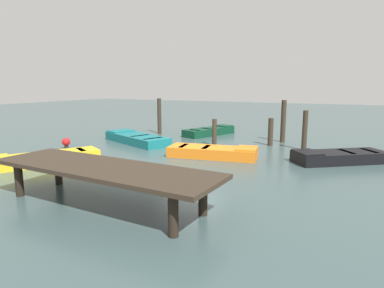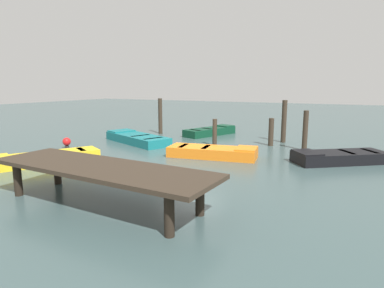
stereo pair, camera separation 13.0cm
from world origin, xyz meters
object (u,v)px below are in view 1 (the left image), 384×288
Objects in this scene: dock_segment at (103,170)px; rowboat_orange at (213,152)px; rowboat_black at (339,157)px; mooring_piling_far_right at (283,121)px; rowboat_teal at (136,138)px; mooring_piling_center at (271,132)px; mooring_piling_near_left at (214,132)px; mooring_piling_mid_left at (159,116)px; mooring_piling_far_left at (305,130)px; rowboat_yellow at (42,159)px; rowboat_dark_green at (209,131)px; marker_buoy at (66,142)px.

dock_segment is 6.04m from rowboat_orange.
rowboat_black is 1.65× the size of mooring_piling_far_right.
rowboat_black is (-4.77, -7.26, -0.63)m from dock_segment.
mooring_piling_center reaches higher than rowboat_teal.
rowboat_teal is 3.34× the size of mooring_piling_near_left.
mooring_piling_center is at bearing 171.92° from mooring_piling_mid_left.
rowboat_black is 4.67m from rowboat_orange.
mooring_piling_near_left is (-3.73, -0.99, 0.41)m from rowboat_teal.
rowboat_black is at bearing 129.56° from mooring_piling_far_left.
mooring_piling_center reaches higher than mooring_piling_near_left.
mooring_piling_near_left is at bearing 42.24° from mooring_piling_far_right.
rowboat_teal is 1.17× the size of rowboat_orange.
rowboat_orange is at bearing 156.82° from rowboat_yellow.
mooring_piling_near_left is (5.43, -1.07, 0.41)m from rowboat_black.
mooring_piling_near_left is (2.34, 1.20, -0.02)m from mooring_piling_center.
rowboat_orange is at bearing 139.70° from mooring_piling_mid_left.
mooring_piling_near_left reaches higher than dock_segment.
rowboat_teal is at bearing -154.49° from rowboat_yellow.
mooring_piling_mid_left reaches higher than mooring_piling_near_left.
mooring_piling_mid_left is at bearing 125.91° from rowboat_dark_green.
mooring_piling_mid_left is at bearing -56.36° from rowboat_teal.
dock_segment is 1.74× the size of rowboat_dark_green.
rowboat_black and rowboat_yellow have the same top height.
mooring_piling_center is 0.74× the size of mooring_piling_far_left.
mooring_piling_far_left is (-7.97, -6.96, 0.65)m from rowboat_yellow.
rowboat_dark_green is (-2.52, -9.12, 0.00)m from rowboat_yellow.
marker_buoy is (9.59, 4.36, -0.58)m from mooring_piling_far_left.
mooring_piling_far_left reaches higher than rowboat_black.
rowboat_teal is 2.02× the size of mooring_piling_far_right.
marker_buoy reaches higher than rowboat_yellow.
dock_segment is 2.90× the size of mooring_piling_mid_left.
mooring_piling_near_left is at bearing -48.00° from rowboat_black.
mooring_piling_far_right is at bearing -88.34° from rowboat_black.
rowboat_dark_green is 7.73m from marker_buoy.
rowboat_yellow is at bearing 49.15° from mooring_piling_center.
rowboat_teal is 2.42× the size of mooring_piling_far_left.
rowboat_dark_green is at bearing -96.82° from rowboat_teal.
rowboat_black is at bearing 128.52° from mooring_piling_far_right.
mooring_piling_mid_left is at bearing -8.08° from mooring_piling_center.
mooring_piling_far_right is at bearing -104.80° from mooring_piling_center.
mooring_piling_far_right is (-6.71, -8.61, 0.82)m from rowboat_yellow.
mooring_piling_far_left is 8.38m from mooring_piling_mid_left.
rowboat_dark_green is at bearing -76.01° from dock_segment.
rowboat_yellow is at bearing -151.51° from rowboat_orange.
mooring_piling_far_right is 1.65× the size of mooring_piling_near_left.
mooring_piling_center is at bearing -152.87° from mooring_piling_near_left.
dock_segment is 2.85× the size of mooring_piling_far_right.
rowboat_black is at bearing 161.80° from mooring_piling_mid_left.
rowboat_yellow is at bearing -175.03° from rowboat_dark_green.
rowboat_black is 1.01× the size of rowboat_dark_green.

